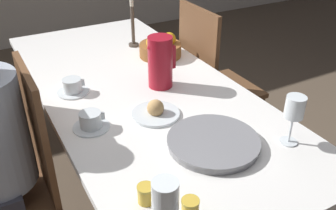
# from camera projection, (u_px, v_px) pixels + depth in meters

# --- Properties ---
(ground_plane) EXTENTS (20.00, 20.00, 0.00)m
(ground_plane) POSITION_uv_depth(u_px,v_px,m) (144.00, 202.00, 2.15)
(ground_plane) COLOR brown
(dining_table) EXTENTS (0.87, 1.95, 0.75)m
(dining_table) POSITION_uv_depth(u_px,v_px,m) (139.00, 104.00, 1.82)
(dining_table) COLOR white
(dining_table) RESTS_ON ground_plane
(chair_person_side) EXTENTS (0.42, 0.42, 1.00)m
(chair_person_side) POSITION_uv_depth(u_px,v_px,m) (17.00, 179.00, 1.56)
(chair_person_side) COLOR brown
(chair_person_side) RESTS_ON ground_plane
(chair_opposite) EXTENTS (0.42, 0.42, 1.00)m
(chair_opposite) POSITION_uv_depth(u_px,v_px,m) (212.00, 81.00, 2.33)
(chair_opposite) COLOR brown
(chair_opposite) RESTS_ON ground_plane
(red_pitcher) EXTENTS (0.14, 0.11, 0.24)m
(red_pitcher) POSITION_uv_depth(u_px,v_px,m) (160.00, 62.00, 1.72)
(red_pitcher) COLOR #A31423
(red_pitcher) RESTS_ON dining_table
(wine_glass_water) EXTENTS (0.07, 0.07, 0.19)m
(wine_glass_water) POSITION_uv_depth(u_px,v_px,m) (295.00, 109.00, 1.32)
(wine_glass_water) COLOR white
(wine_glass_water) RESTS_ON dining_table
(wine_glass_juice) EXTENTS (0.07, 0.07, 0.20)m
(wine_glass_juice) POSITION_uv_depth(u_px,v_px,m) (165.00, 199.00, 0.94)
(wine_glass_juice) COLOR white
(wine_glass_juice) RESTS_ON dining_table
(teacup_near_person) EXTENTS (0.15, 0.15, 0.07)m
(teacup_near_person) POSITION_uv_depth(u_px,v_px,m) (91.00, 121.00, 1.46)
(teacup_near_person) COLOR silver
(teacup_near_person) RESTS_ON dining_table
(teacup_across) EXTENTS (0.15, 0.15, 0.07)m
(teacup_across) POSITION_uv_depth(u_px,v_px,m) (73.00, 87.00, 1.71)
(teacup_across) COLOR silver
(teacup_across) RESTS_ON dining_table
(serving_tray) EXTENTS (0.34, 0.34, 0.03)m
(serving_tray) POSITION_uv_depth(u_px,v_px,m) (213.00, 142.00, 1.36)
(serving_tray) COLOR gray
(serving_tray) RESTS_ON dining_table
(bread_plate) EXTENTS (0.20, 0.20, 0.07)m
(bread_plate) POSITION_uv_depth(u_px,v_px,m) (156.00, 111.00, 1.54)
(bread_plate) COLOR silver
(bread_plate) RESTS_ON dining_table
(jam_jar_amber) EXTENTS (0.05, 0.05, 0.06)m
(jam_jar_amber) POSITION_uv_depth(u_px,v_px,m) (190.00, 207.00, 1.06)
(jam_jar_amber) COLOR gold
(jam_jar_amber) RESTS_ON dining_table
(jam_jar_red) EXTENTS (0.05, 0.05, 0.06)m
(jam_jar_red) POSITION_uv_depth(u_px,v_px,m) (146.00, 193.00, 1.11)
(jam_jar_red) COLOR gold
(jam_jar_red) RESTS_ON dining_table
(fruit_bowl) EXTENTS (0.23, 0.23, 0.13)m
(fruit_bowl) POSITION_uv_depth(u_px,v_px,m) (160.00, 48.00, 2.07)
(fruit_bowl) COLOR brown
(fruit_bowl) RESTS_ON dining_table
(candlestick_tall) EXTENTS (0.06, 0.06, 0.29)m
(candlestick_tall) POSITION_uv_depth(u_px,v_px,m) (133.00, 28.00, 2.17)
(candlestick_tall) COLOR #4C4238
(candlestick_tall) RESTS_ON dining_table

